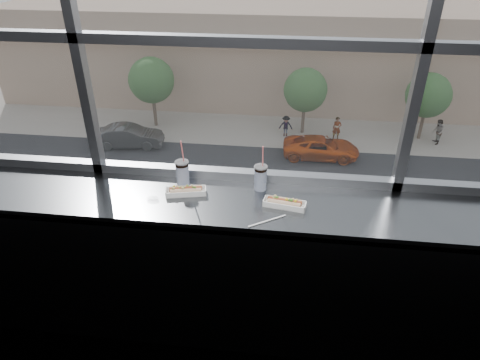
# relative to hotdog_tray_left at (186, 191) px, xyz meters

# --- Properties ---
(wall_back_lower) EXTENTS (6.00, 0.00, 6.00)m
(wall_back_lower) POSITION_rel_hotdog_tray_left_xyz_m (0.33, 0.24, -0.58)
(wall_back_lower) COLOR black
(wall_back_lower) RESTS_ON ground
(counter) EXTENTS (6.00, 0.55, 0.06)m
(counter) POSITION_rel_hotdog_tray_left_xyz_m (0.33, -0.04, -0.06)
(counter) COLOR slate
(counter) RESTS_ON ground
(counter_fascia) EXTENTS (6.00, 0.04, 1.04)m
(counter_fascia) POSITION_rel_hotdog_tray_left_xyz_m (0.33, -0.29, -0.58)
(counter_fascia) COLOR slate
(counter_fascia) RESTS_ON ground
(hotdog_tray_left) EXTENTS (0.27, 0.14, 0.06)m
(hotdog_tray_left) POSITION_rel_hotdog_tray_left_xyz_m (0.00, 0.00, 0.00)
(hotdog_tray_left) COLOR white
(hotdog_tray_left) RESTS_ON counter
(hotdog_tray_right) EXTENTS (0.27, 0.12, 0.06)m
(hotdog_tray_right) POSITION_rel_hotdog_tray_left_xyz_m (0.62, -0.06, 0.00)
(hotdog_tray_right) COLOR white
(hotdog_tray_right) RESTS_ON counter
(soda_cup_left) EXTENTS (0.09, 0.09, 0.33)m
(soda_cup_left) POSITION_rel_hotdog_tray_left_xyz_m (-0.04, 0.11, 0.07)
(soda_cup_left) COLOR white
(soda_cup_left) RESTS_ON counter
(soda_cup_right) EXTENTS (0.09, 0.09, 0.32)m
(soda_cup_right) POSITION_rel_hotdog_tray_left_xyz_m (0.46, 0.12, 0.07)
(soda_cup_right) COLOR white
(soda_cup_right) RESTS_ON counter
(loose_straw) EXTENTS (0.21, 0.15, 0.01)m
(loose_straw) POSITION_rel_hotdog_tray_left_xyz_m (0.53, -0.23, -0.02)
(loose_straw) COLOR white
(loose_straw) RESTS_ON counter
(wrapper) EXTENTS (0.09, 0.06, 0.02)m
(wrapper) POSITION_rel_hotdog_tray_left_xyz_m (-0.19, -0.09, -0.01)
(wrapper) COLOR silver
(wrapper) RESTS_ON counter
(plaza_ground) EXTENTS (120.00, 120.00, 0.00)m
(plaza_ground) POSITION_rel_hotdog_tray_left_xyz_m (0.33, 43.74, -12.13)
(plaza_ground) COLOR gray
(plaza_ground) RESTS_ON ground
(street_asphalt) EXTENTS (80.00, 10.00, 0.06)m
(street_asphalt) POSITION_rel_hotdog_tray_left_xyz_m (0.33, 20.24, -12.10)
(street_asphalt) COLOR black
(street_asphalt) RESTS_ON plaza_ground
(far_sidewalk) EXTENTS (80.00, 6.00, 0.04)m
(far_sidewalk) POSITION_rel_hotdog_tray_left_xyz_m (0.33, 28.24, -12.11)
(far_sidewalk) COLOR gray
(far_sidewalk) RESTS_ON plaza_ground
(far_building) EXTENTS (50.00, 14.00, 8.00)m
(far_building) POSITION_rel_hotdog_tray_left_xyz_m (0.33, 38.24, -8.13)
(far_building) COLOR gray
(far_building) RESTS_ON plaza_ground
(car_near_b) EXTENTS (3.55, 6.90, 2.20)m
(car_near_b) POSITION_rel_hotdog_tray_left_xyz_m (-7.20, 16.24, -10.96)
(car_near_b) COLOR black
(car_near_b) RESTS_ON street_asphalt
(car_far_b) EXTENTS (2.37, 5.67, 1.89)m
(car_far_b) POSITION_rel_hotdog_tray_left_xyz_m (2.87, 24.24, -11.12)
(car_far_b) COLOR #BE3700
(car_far_b) RESTS_ON street_asphalt
(car_near_a) EXTENTS (3.34, 6.46, 2.06)m
(car_near_a) POSITION_rel_hotdog_tray_left_xyz_m (-14.68, 16.24, -11.03)
(car_near_a) COLOR #ABBADA
(car_near_a) RESTS_ON street_asphalt
(car_far_a) EXTENTS (3.44, 6.58, 2.10)m
(car_far_a) POSITION_rel_hotdog_tray_left_xyz_m (-10.59, 24.24, -11.02)
(car_far_a) COLOR #353535
(car_far_a) RESTS_ON street_asphalt
(car_near_c) EXTENTS (2.41, 5.68, 1.89)m
(car_near_c) POSITION_rel_hotdog_tray_left_xyz_m (0.46, 16.24, -11.12)
(car_near_c) COLOR maroon
(car_near_c) RESTS_ON street_asphalt
(pedestrian_d) EXTENTS (0.74, 0.98, 2.21)m
(pedestrian_d) POSITION_rel_hotdog_tray_left_xyz_m (11.24, 27.42, -10.98)
(pedestrian_d) COLOR #66605B
(pedestrian_d) RESTS_ON far_sidewalk
(pedestrian_c) EXTENTS (0.91, 0.68, 2.05)m
(pedestrian_c) POSITION_rel_hotdog_tray_left_xyz_m (4.13, 27.36, -11.06)
(pedestrian_c) COLOR #66605B
(pedestrian_c) RESTS_ON far_sidewalk
(pedestrian_b) EXTENTS (0.85, 0.64, 1.92)m
(pedestrian_b) POSITION_rel_hotdog_tray_left_xyz_m (0.39, 27.43, -11.13)
(pedestrian_b) COLOR #66605B
(pedestrian_b) RESTS_ON far_sidewalk
(tree_left) EXTENTS (3.46, 3.46, 5.41)m
(tree_left) POSITION_rel_hotdog_tray_left_xyz_m (-9.88, 28.24, -8.45)
(tree_left) COLOR #47382B
(tree_left) RESTS_ON far_sidewalk
(tree_center) EXTENTS (3.20, 3.20, 4.99)m
(tree_center) POSITION_rel_hotdog_tray_left_xyz_m (1.65, 28.24, -8.74)
(tree_center) COLOR #47382B
(tree_center) RESTS_ON far_sidewalk
(tree_right) EXTENTS (3.17, 3.17, 4.95)m
(tree_right) POSITION_rel_hotdog_tray_left_xyz_m (10.28, 28.24, -8.77)
(tree_right) COLOR #47382B
(tree_right) RESTS_ON far_sidewalk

